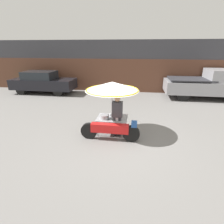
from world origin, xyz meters
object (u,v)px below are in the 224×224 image
Objects in this scene: vendor_motorcycle_cart at (112,94)px; pickup_truck at (209,85)px; parked_car at (43,82)px; vendor_person at (117,114)px; potted_plant at (20,82)px.

pickup_truck is at bearing 46.98° from vendor_motorcycle_cart.
pickup_truck reaches higher than parked_car.
vendor_motorcycle_cart is at bearing -43.73° from parked_car.
vendor_person is at bearing -131.09° from pickup_truck.
vendor_motorcycle_cart is 0.48× the size of parked_car.
vendor_motorcycle_cart is at bearing -133.02° from pickup_truck.
vendor_person is (0.22, -0.16, -0.72)m from vendor_motorcycle_cart.
vendor_motorcycle_cart is 1.37× the size of vendor_person.
pickup_truck is at bearing -2.94° from potted_plant.
parked_car is 11.42m from pickup_truck.
parked_car is (-5.96, 5.70, -0.77)m from vendor_motorcycle_cart.
potted_plant is at bearing 160.89° from parked_car.
potted_plant is (-8.45, 6.56, -1.02)m from vendor_motorcycle_cart.
parked_car is 0.88× the size of pickup_truck.
pickup_truck is (5.46, 5.85, -0.66)m from vendor_motorcycle_cart.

